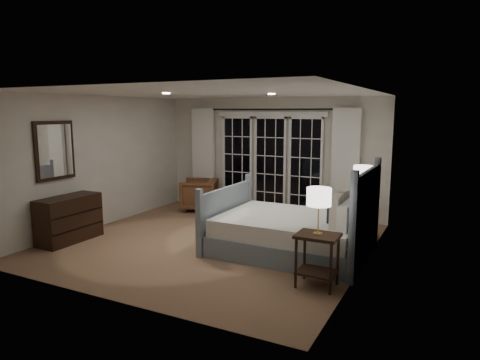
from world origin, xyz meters
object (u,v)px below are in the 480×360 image
at_px(nightstand_right, 361,214).
at_px(lamp_right, 363,173).
at_px(armchair, 199,194).
at_px(dresser, 69,219).
at_px(lamp_left, 319,197).
at_px(bed, 294,232).
at_px(nightstand_left, 317,252).

distance_m(nightstand_right, lamp_right, 0.73).
xyz_separation_m(armchair, dresser, (-0.72, -3.00, 0.04)).
distance_m(nightstand_right, lamp_left, 2.46).
distance_m(bed, nightstand_right, 1.47).
distance_m(nightstand_left, dresser, 4.35).
xyz_separation_m(nightstand_left, dresser, (-4.35, -0.05, -0.06)).
xyz_separation_m(lamp_left, dresser, (-4.35, -0.05, -0.77)).
bearing_deg(bed, nightstand_right, 57.75).
height_order(lamp_left, lamp_right, lamp_right).
height_order(bed, nightstand_left, bed).
height_order(lamp_left, dresser, lamp_left).
relative_size(nightstand_right, armchair, 0.85).
xyz_separation_m(nightstand_left, lamp_right, (0.07, 2.35, 0.71)).
height_order(bed, dresser, bed).
distance_m(lamp_left, lamp_right, 2.35).
bearing_deg(bed, lamp_left, -57.41).
distance_m(bed, lamp_right, 1.68).
xyz_separation_m(nightstand_right, lamp_left, (-0.07, -2.35, 0.72)).
xyz_separation_m(nightstand_left, lamp_left, (-0.00, -0.00, 0.70)).
height_order(nightstand_left, nightstand_right, nightstand_left).
height_order(bed, lamp_left, bed).
bearing_deg(lamp_right, nightstand_right, -26.57).
distance_m(lamp_right, dresser, 5.09).
distance_m(lamp_left, dresser, 4.42).
bearing_deg(armchair, nightstand_left, 29.44).
bearing_deg(nightstand_right, bed, -122.25).
height_order(nightstand_right, armchair, armchair).
distance_m(nightstand_left, lamp_right, 2.46).
height_order(nightstand_right, lamp_left, lamp_left).
relative_size(bed, lamp_right, 3.71).
height_order(bed, lamp_right, bed).
relative_size(nightstand_left, dresser, 0.62).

